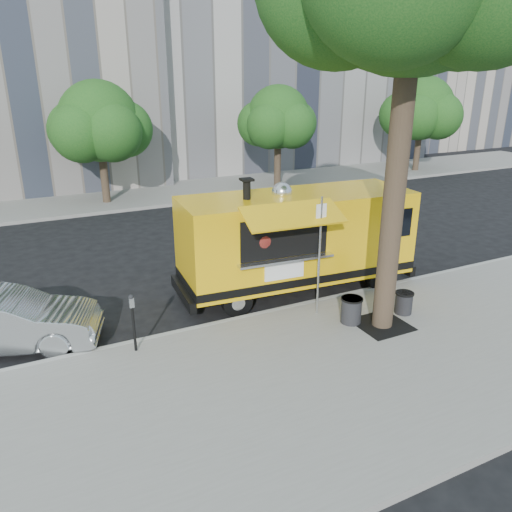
{
  "coord_description": "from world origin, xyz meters",
  "views": [
    {
      "loc": [
        -4.86,
        -11.07,
        5.84
      ],
      "look_at": [
        0.6,
        0.0,
        1.32
      ],
      "focal_mm": 35.0,
      "sensor_mm": 36.0,
      "label": 1
    }
  ],
  "objects_px": {
    "sedan": "(4,321)",
    "far_tree_c": "(278,117)",
    "trash_bin_right": "(404,302)",
    "parking_meter": "(133,316)",
    "food_truck": "(296,239)",
    "sign_post": "(320,249)",
    "far_tree_b": "(99,121)",
    "trash_bin_left": "(351,309)",
    "far_tree_d": "(422,108)"
  },
  "relations": [
    {
      "from": "far_tree_c",
      "to": "trash_bin_right",
      "type": "bearing_deg",
      "value": -106.78
    },
    {
      "from": "parking_meter",
      "to": "food_truck",
      "type": "distance_m",
      "value": 5.19
    },
    {
      "from": "far_tree_c",
      "to": "food_truck",
      "type": "distance_m",
      "value": 13.82
    },
    {
      "from": "trash_bin_left",
      "to": "parking_meter",
      "type": "bearing_deg",
      "value": 168.68
    },
    {
      "from": "parking_meter",
      "to": "food_truck",
      "type": "xyz_separation_m",
      "value": [
        4.92,
        1.52,
        0.58
      ]
    },
    {
      "from": "sign_post",
      "to": "parking_meter",
      "type": "xyz_separation_m",
      "value": [
        -4.55,
        0.2,
        -0.87
      ]
    },
    {
      "from": "far_tree_b",
      "to": "sign_post",
      "type": "relative_size",
      "value": 1.83
    },
    {
      "from": "far_tree_c",
      "to": "far_tree_d",
      "type": "bearing_deg",
      "value": 1.15
    },
    {
      "from": "far_tree_b",
      "to": "trash_bin_left",
      "type": "relative_size",
      "value": 8.56
    },
    {
      "from": "sedan",
      "to": "far_tree_c",
      "type": "bearing_deg",
      "value": -30.11
    },
    {
      "from": "far_tree_b",
      "to": "sedan",
      "type": "height_order",
      "value": "far_tree_b"
    },
    {
      "from": "parking_meter",
      "to": "trash_bin_left",
      "type": "bearing_deg",
      "value": -11.32
    },
    {
      "from": "far_tree_c",
      "to": "far_tree_d",
      "type": "xyz_separation_m",
      "value": [
        10.0,
        0.2,
        0.17
      ]
    },
    {
      "from": "far_tree_c",
      "to": "trash_bin_right",
      "type": "xyz_separation_m",
      "value": [
        -4.5,
        -14.92,
        -3.27
      ]
    },
    {
      "from": "trash_bin_right",
      "to": "trash_bin_left",
      "type": "bearing_deg",
      "value": 173.52
    },
    {
      "from": "sign_post",
      "to": "sedan",
      "type": "height_order",
      "value": "sign_post"
    },
    {
      "from": "food_truck",
      "to": "trash_bin_right",
      "type": "bearing_deg",
      "value": -55.33
    },
    {
      "from": "far_tree_c",
      "to": "trash_bin_right",
      "type": "distance_m",
      "value": 15.92
    },
    {
      "from": "far_tree_c",
      "to": "sedan",
      "type": "relative_size",
      "value": 1.27
    },
    {
      "from": "trash_bin_left",
      "to": "trash_bin_right",
      "type": "xyz_separation_m",
      "value": [
        1.49,
        -0.17,
        -0.04
      ]
    },
    {
      "from": "parking_meter",
      "to": "trash_bin_right",
      "type": "distance_m",
      "value": 6.63
    },
    {
      "from": "parking_meter",
      "to": "trash_bin_left",
      "type": "distance_m",
      "value": 5.13
    },
    {
      "from": "sign_post",
      "to": "far_tree_d",
      "type": "bearing_deg",
      "value": 40.7
    },
    {
      "from": "trash_bin_right",
      "to": "food_truck",
      "type": "bearing_deg",
      "value": 120.32
    },
    {
      "from": "sedan",
      "to": "trash_bin_left",
      "type": "height_order",
      "value": "sedan"
    },
    {
      "from": "sign_post",
      "to": "trash_bin_right",
      "type": "height_order",
      "value": "sign_post"
    },
    {
      "from": "sign_post",
      "to": "food_truck",
      "type": "bearing_deg",
      "value": 77.74
    },
    {
      "from": "food_truck",
      "to": "trash_bin_left",
      "type": "relative_size",
      "value": 10.68
    },
    {
      "from": "food_truck",
      "to": "trash_bin_left",
      "type": "height_order",
      "value": "food_truck"
    },
    {
      "from": "parking_meter",
      "to": "trash_bin_right",
      "type": "bearing_deg",
      "value": -10.22
    },
    {
      "from": "far_tree_b",
      "to": "trash_bin_left",
      "type": "height_order",
      "value": "far_tree_b"
    },
    {
      "from": "far_tree_c",
      "to": "sign_post",
      "type": "relative_size",
      "value": 1.74
    },
    {
      "from": "far_tree_c",
      "to": "far_tree_d",
      "type": "distance_m",
      "value": 10.0
    },
    {
      "from": "far_tree_b",
      "to": "trash_bin_right",
      "type": "bearing_deg",
      "value": -73.53
    },
    {
      "from": "far_tree_b",
      "to": "trash_bin_right",
      "type": "xyz_separation_m",
      "value": [
        4.5,
        -15.22,
        -3.38
      ]
    },
    {
      "from": "sign_post",
      "to": "sedan",
      "type": "distance_m",
      "value": 7.39
    },
    {
      "from": "far_tree_b",
      "to": "trash_bin_right",
      "type": "distance_m",
      "value": 16.23
    },
    {
      "from": "far_tree_d",
      "to": "food_truck",
      "type": "height_order",
      "value": "far_tree_d"
    },
    {
      "from": "sign_post",
      "to": "sedan",
      "type": "relative_size",
      "value": 0.73
    },
    {
      "from": "sign_post",
      "to": "trash_bin_left",
      "type": "height_order",
      "value": "sign_post"
    },
    {
      "from": "far_tree_c",
      "to": "far_tree_d",
      "type": "height_order",
      "value": "far_tree_d"
    },
    {
      "from": "far_tree_c",
      "to": "sign_post",
      "type": "bearing_deg",
      "value": -114.81
    },
    {
      "from": "trash_bin_right",
      "to": "far_tree_d",
      "type": "bearing_deg",
      "value": 46.2
    },
    {
      "from": "sedan",
      "to": "trash_bin_left",
      "type": "relative_size",
      "value": 6.36
    },
    {
      "from": "far_tree_d",
      "to": "trash_bin_right",
      "type": "bearing_deg",
      "value": -133.8
    },
    {
      "from": "sign_post",
      "to": "far_tree_b",
      "type": "bearing_deg",
      "value": 100.15
    },
    {
      "from": "sedan",
      "to": "trash_bin_left",
      "type": "bearing_deg",
      "value": -91.31
    },
    {
      "from": "far_tree_b",
      "to": "trash_bin_left",
      "type": "bearing_deg",
      "value": -78.7
    },
    {
      "from": "far_tree_d",
      "to": "food_truck",
      "type": "relative_size",
      "value": 0.82
    },
    {
      "from": "sign_post",
      "to": "food_truck",
      "type": "distance_m",
      "value": 1.79
    }
  ]
}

